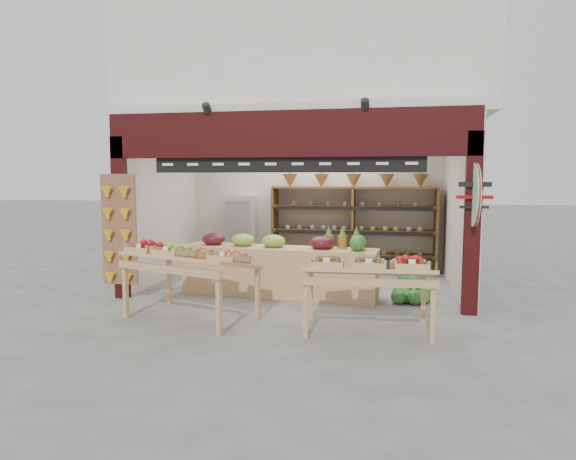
% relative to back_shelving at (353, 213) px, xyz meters
% --- Properties ---
extents(ground, '(60.00, 60.00, 0.00)m').
position_rel_back_shelving_xyz_m(ground, '(-0.85, -1.92, -1.25)').
color(ground, '#62625D').
rests_on(ground, ground).
extents(shop_structure, '(6.36, 5.12, 5.40)m').
position_rel_back_shelving_xyz_m(shop_structure, '(-0.85, -0.31, 2.67)').
color(shop_structure, silver).
rests_on(shop_structure, ground).
extents(banana_board, '(0.60, 0.15, 1.80)m').
position_rel_back_shelving_xyz_m(banana_board, '(-3.58, -3.10, -0.14)').
color(banana_board, '#8A5C3F').
rests_on(banana_board, ground).
extents(gift_sign, '(0.04, 0.93, 0.92)m').
position_rel_back_shelving_xyz_m(gift_sign, '(1.90, -3.07, 0.50)').
color(gift_sign, '#C1F3D6').
rests_on(gift_sign, ground).
extents(back_shelving, '(3.39, 0.56, 2.06)m').
position_rel_back_shelving_xyz_m(back_shelving, '(0.00, 0.00, 0.00)').
color(back_shelving, brown).
rests_on(back_shelving, ground).
extents(refrigerator, '(0.70, 0.70, 1.60)m').
position_rel_back_shelving_xyz_m(refrigerator, '(-2.38, -0.03, -0.45)').
color(refrigerator, silver).
rests_on(refrigerator, ground).
extents(cardboard_stack, '(0.95, 0.70, 0.64)m').
position_rel_back_shelving_xyz_m(cardboard_stack, '(-1.90, -1.40, -1.02)').
color(cardboard_stack, beige).
rests_on(cardboard_stack, ground).
extents(mid_counter, '(3.34, 0.92, 1.05)m').
position_rel_back_shelving_xyz_m(mid_counter, '(-1.10, -2.32, -0.80)').
color(mid_counter, tan).
rests_on(mid_counter, ground).
extents(display_table_left, '(2.01, 1.52, 1.12)m').
position_rel_back_shelving_xyz_m(display_table_left, '(-2.12, -3.87, -0.38)').
color(display_table_left, tan).
rests_on(display_table_left, ground).
extents(display_table_right, '(1.72, 1.03, 1.05)m').
position_rel_back_shelving_xyz_m(display_table_right, '(0.46, -4.05, -0.42)').
color(display_table_right, tan).
rests_on(display_table_right, ground).
extents(watermelon_pile, '(0.67, 0.63, 0.48)m').
position_rel_back_shelving_xyz_m(watermelon_pile, '(1.10, -2.37, -1.08)').
color(watermelon_pile, '#174519').
rests_on(watermelon_pile, ground).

